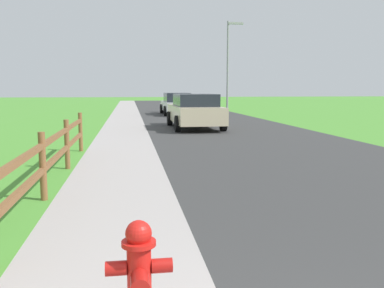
{
  "coord_description": "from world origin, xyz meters",
  "views": [
    {
      "loc": [
        -0.75,
        -1.39,
        1.8
      ],
      "look_at": [
        0.33,
        5.8,
        0.83
      ],
      "focal_mm": 39.29,
      "sensor_mm": 36.0,
      "label": 1
    }
  ],
  "objects_px": {
    "fire_hydrant": "(139,273)",
    "parked_suv_beige": "(195,111)",
    "street_lamp": "(229,59)",
    "parked_car_silver": "(177,104)"
  },
  "relations": [
    {
      "from": "parked_suv_beige",
      "to": "parked_car_silver",
      "type": "bearing_deg",
      "value": 88.17
    },
    {
      "from": "parked_suv_beige",
      "to": "parked_car_silver",
      "type": "distance_m",
      "value": 10.02
    },
    {
      "from": "fire_hydrant",
      "to": "street_lamp",
      "type": "bearing_deg",
      "value": 75.18
    },
    {
      "from": "fire_hydrant",
      "to": "parked_suv_beige",
      "type": "distance_m",
      "value": 15.98
    },
    {
      "from": "parked_suv_beige",
      "to": "street_lamp",
      "type": "distance_m",
      "value": 12.51
    },
    {
      "from": "fire_hydrant",
      "to": "parked_suv_beige",
      "type": "bearing_deg",
      "value": 79.64
    },
    {
      "from": "fire_hydrant",
      "to": "parked_suv_beige",
      "type": "xyz_separation_m",
      "value": [
        2.87,
        15.72,
        0.36
      ]
    },
    {
      "from": "parked_suv_beige",
      "to": "fire_hydrant",
      "type": "bearing_deg",
      "value": -100.36
    },
    {
      "from": "fire_hydrant",
      "to": "parked_car_silver",
      "type": "distance_m",
      "value": 25.93
    },
    {
      "from": "parked_suv_beige",
      "to": "street_lamp",
      "type": "xyz_separation_m",
      "value": [
        4.28,
        11.34,
        3.09
      ]
    }
  ]
}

